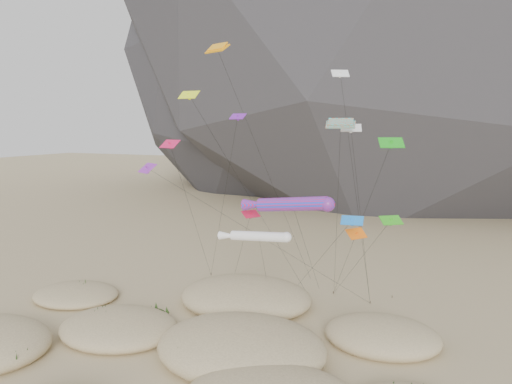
# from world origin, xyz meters

# --- Properties ---
(ground) EXTENTS (500.00, 500.00, 0.00)m
(ground) POSITION_xyz_m (0.00, 0.00, 0.00)
(ground) COLOR #CCB789
(ground) RESTS_ON ground
(dunes) EXTENTS (50.74, 38.15, 4.07)m
(dunes) POSITION_xyz_m (-1.98, 4.26, 0.75)
(dunes) COLOR #CCB789
(dunes) RESTS_ON ground
(dune_grass) EXTENTS (41.63, 26.80, 1.50)m
(dune_grass) POSITION_xyz_m (-0.84, 2.95, 0.85)
(dune_grass) COLOR black
(dune_grass) RESTS_ON ground
(kite_stakes) EXTENTS (24.41, 3.47, 0.30)m
(kite_stakes) POSITION_xyz_m (1.23, 23.62, 0.15)
(kite_stakes) COLOR #3F2D1E
(kite_stakes) RESTS_ON ground
(rainbow_tube_kite) EXTENTS (9.11, 18.85, 14.60)m
(rainbow_tube_kite) POSITION_xyz_m (5.93, 7.34, 13.59)
(rainbow_tube_kite) COLOR red
(rainbow_tube_kite) RESTS_ON ground
(white_tube_kite) EXTENTS (8.51, 16.34, 11.13)m
(white_tube_kite) POSITION_xyz_m (2.69, 7.33, 10.38)
(white_tube_kite) COLOR white
(white_tube_kite) RESTS_ON ground
(orange_parafoil) EXTENTS (6.16, 18.68, 28.62)m
(orange_parafoil) POSITION_xyz_m (-2.91, 11.18, 27.74)
(orange_parafoil) COLOR orange
(orange_parafoil) RESTS_ON ground
(multi_parafoil) EXTENTS (5.70, 17.43, 21.19)m
(multi_parafoil) POSITION_xyz_m (10.09, 8.72, 20.46)
(multi_parafoil) COLOR #E64618
(multi_parafoil) RESTS_ON ground
(delta_kites) EXTENTS (27.18, 18.31, 25.98)m
(delta_kites) POSITION_xyz_m (3.75, 10.46, 16.56)
(delta_kites) COLOR #1AA319
(delta_kites) RESTS_ON ground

